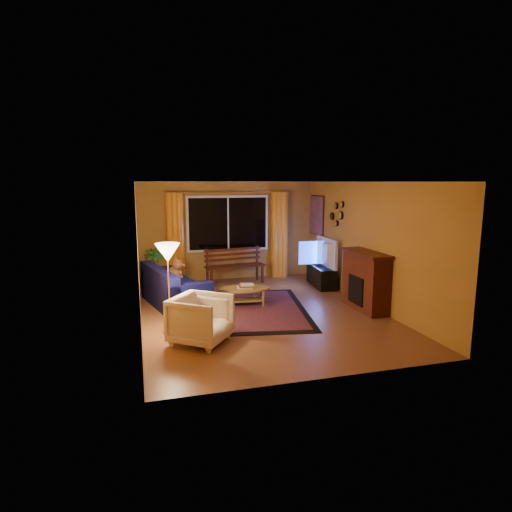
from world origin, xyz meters
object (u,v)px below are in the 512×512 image
object	(u,v)px
floor_lamp	(169,289)
tv_console	(321,276)
bench	(235,275)
sofa	(175,286)
coffee_table	(245,297)
armchair	(201,317)

from	to	relation	value
floor_lamp	tv_console	world-z (taller)	floor_lamp
bench	tv_console	xyz separation A→B (m)	(1.95, -0.82, 0.02)
bench	sofa	distance (m)	2.24
floor_lamp	coffee_table	distance (m)	2.09
bench	coffee_table	xyz separation A→B (m)	(-0.25, -1.94, -0.03)
sofa	floor_lamp	world-z (taller)	floor_lamp
sofa	coffee_table	distance (m)	1.43
bench	floor_lamp	bearing A→B (deg)	-127.87
tv_console	coffee_table	bearing A→B (deg)	-146.94
armchair	bench	bearing A→B (deg)	16.59
armchair	coffee_table	size ratio (longest dim) A/B	0.81
sofa	armchair	xyz separation A→B (m)	(0.21, -2.18, 0.01)
bench	armchair	xyz separation A→B (m)	(-1.40, -3.73, 0.20)
armchair	tv_console	world-z (taller)	armchair
coffee_table	tv_console	world-z (taller)	tv_console
armchair	coffee_table	world-z (taller)	armchair
bench	sofa	size ratio (longest dim) A/B	0.74
coffee_table	tv_console	bearing A→B (deg)	27.05
bench	floor_lamp	size ratio (longest dim) A/B	0.97
coffee_table	sofa	bearing A→B (deg)	164.02
bench	floor_lamp	world-z (taller)	floor_lamp
bench	armchair	bearing A→B (deg)	-118.34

